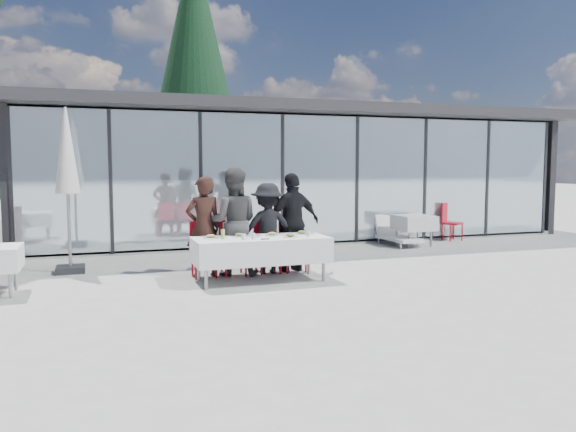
{
  "coord_description": "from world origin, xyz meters",
  "views": [
    {
      "loc": [
        -3.13,
        -8.62,
        1.95
      ],
      "look_at": [
        0.21,
        1.2,
        1.02
      ],
      "focal_mm": 35.0,
      "sensor_mm": 36.0,
      "label": 1
    }
  ],
  "objects_px": {
    "diner_a": "(204,227)",
    "diner_chair_a": "(203,246)",
    "plate_b": "(240,235)",
    "diner_chair_b": "(232,245)",
    "diner_chair_d": "(292,242)",
    "plate_extra": "(291,236)",
    "lounger": "(395,234)",
    "folded_eyeglasses": "(265,239)",
    "spare_chair_b": "(426,219)",
    "market_umbrella": "(67,162)",
    "diner_d": "(293,222)",
    "plate_a": "(211,237)",
    "spare_table_right": "(414,223)",
    "diner_c": "(268,228)",
    "plate_d": "(302,233)",
    "juice_bottle": "(223,234)",
    "plate_c": "(272,234)",
    "spare_chair_a": "(449,220)",
    "dining_table": "(261,250)",
    "diner_b": "(233,222)",
    "conifer_tree": "(195,59)",
    "diner_chair_c": "(267,243)"
  },
  "relations": [
    {
      "from": "diner_a",
      "to": "diner_chair_a",
      "type": "relative_size",
      "value": 1.81
    },
    {
      "from": "plate_b",
      "to": "diner_chair_b",
      "type": "bearing_deg",
      "value": 88.99
    },
    {
      "from": "diner_chair_d",
      "to": "plate_extra",
      "type": "xyz_separation_m",
      "value": [
        -0.35,
        -0.94,
        0.24
      ]
    },
    {
      "from": "lounger",
      "to": "diner_a",
      "type": "bearing_deg",
      "value": -154.47
    },
    {
      "from": "plate_b",
      "to": "folded_eyeglasses",
      "type": "distance_m",
      "value": 0.55
    },
    {
      "from": "spare_chair_b",
      "to": "market_umbrella",
      "type": "height_order",
      "value": "market_umbrella"
    },
    {
      "from": "diner_d",
      "to": "lounger",
      "type": "height_order",
      "value": "diner_d"
    },
    {
      "from": "plate_a",
      "to": "diner_chair_d",
      "type": "bearing_deg",
      "value": 20.6
    },
    {
      "from": "spare_table_right",
      "to": "spare_chair_b",
      "type": "xyz_separation_m",
      "value": [
        0.99,
        1.03,
        -0.02
      ]
    },
    {
      "from": "spare_chair_b",
      "to": "diner_c",
      "type": "bearing_deg",
      "value": -148.88
    },
    {
      "from": "plate_d",
      "to": "market_umbrella",
      "type": "xyz_separation_m",
      "value": [
        -3.89,
        1.71,
        1.23
      ]
    },
    {
      "from": "plate_a",
      "to": "folded_eyeglasses",
      "type": "height_order",
      "value": "plate_a"
    },
    {
      "from": "diner_a",
      "to": "diner_chair_d",
      "type": "xyz_separation_m",
      "value": [
        1.66,
        0.07,
        -0.35
      ]
    },
    {
      "from": "diner_chair_a",
      "to": "plate_extra",
      "type": "height_order",
      "value": "diner_chair_a"
    },
    {
      "from": "folded_eyeglasses",
      "to": "plate_b",
      "type": "bearing_deg",
      "value": 125.26
    },
    {
      "from": "plate_extra",
      "to": "lounger",
      "type": "bearing_deg",
      "value": 40.72
    },
    {
      "from": "diner_c",
      "to": "juice_bottle",
      "type": "bearing_deg",
      "value": 43.09
    },
    {
      "from": "diner_a",
      "to": "folded_eyeglasses",
      "type": "relative_size",
      "value": 12.62
    },
    {
      "from": "plate_c",
      "to": "spare_chair_a",
      "type": "distance_m",
      "value": 6.77
    },
    {
      "from": "diner_a",
      "to": "plate_d",
      "type": "xyz_separation_m",
      "value": [
        1.64,
        -0.52,
        -0.11
      ]
    },
    {
      "from": "lounger",
      "to": "dining_table",
      "type": "bearing_deg",
      "value": -144.02
    },
    {
      "from": "diner_b",
      "to": "plate_c",
      "type": "distance_m",
      "value": 0.81
    },
    {
      "from": "market_umbrella",
      "to": "plate_extra",
      "type": "bearing_deg",
      "value": -30.06
    },
    {
      "from": "diner_d",
      "to": "market_umbrella",
      "type": "xyz_separation_m",
      "value": [
        -3.91,
        1.19,
        1.1
      ]
    },
    {
      "from": "plate_b",
      "to": "plate_c",
      "type": "relative_size",
      "value": 1.0
    },
    {
      "from": "diner_a",
      "to": "juice_bottle",
      "type": "relative_size",
      "value": 10.76
    },
    {
      "from": "diner_c",
      "to": "plate_extra",
      "type": "xyz_separation_m",
      "value": [
        0.14,
        -0.87,
        -0.04
      ]
    },
    {
      "from": "spare_table_right",
      "to": "spare_chair_a",
      "type": "height_order",
      "value": "spare_chair_a"
    },
    {
      "from": "plate_extra",
      "to": "plate_a",
      "type": "bearing_deg",
      "value": 166.07
    },
    {
      "from": "diner_d",
      "to": "conifer_tree",
      "type": "xyz_separation_m",
      "value": [
        0.23,
        11.92,
        5.07
      ]
    },
    {
      "from": "diner_chair_a",
      "to": "diner_chair_b",
      "type": "distance_m",
      "value": 0.53
    },
    {
      "from": "spare_table_right",
      "to": "diner_a",
      "type": "bearing_deg",
      "value": -158.26
    },
    {
      "from": "plate_d",
      "to": "lounger",
      "type": "height_order",
      "value": "plate_d"
    },
    {
      "from": "diner_chair_c",
      "to": "juice_bottle",
      "type": "xyz_separation_m",
      "value": [
        -0.98,
        -0.78,
        0.29
      ]
    },
    {
      "from": "diner_chair_c",
      "to": "diner_d",
      "type": "xyz_separation_m",
      "value": [
        0.49,
        -0.07,
        0.37
      ]
    },
    {
      "from": "lounger",
      "to": "spare_chair_a",
      "type": "bearing_deg",
      "value": 9.57
    },
    {
      "from": "plate_extra",
      "to": "spare_table_right",
      "type": "xyz_separation_m",
      "value": [
        4.26,
        3.09,
        -0.22
      ]
    },
    {
      "from": "spare_chair_b",
      "to": "conifer_tree",
      "type": "xyz_separation_m",
      "value": [
        -4.68,
        8.66,
        5.45
      ]
    },
    {
      "from": "diner_chair_a",
      "to": "conifer_tree",
      "type": "xyz_separation_m",
      "value": [
        1.89,
        11.85,
        5.45
      ]
    },
    {
      "from": "plate_b",
      "to": "plate_extra",
      "type": "height_order",
      "value": "same"
    },
    {
      "from": "diner_c",
      "to": "folded_eyeglasses",
      "type": "height_order",
      "value": "diner_c"
    },
    {
      "from": "diner_chair_c",
      "to": "plate_c",
      "type": "xyz_separation_m",
      "value": [
        -0.09,
        -0.63,
        0.24
      ]
    },
    {
      "from": "plate_extra",
      "to": "spare_table_right",
      "type": "relative_size",
      "value": 0.29
    },
    {
      "from": "diner_chair_c",
      "to": "spare_chair_a",
      "type": "distance_m",
      "value": 6.4
    },
    {
      "from": "plate_c",
      "to": "lounger",
      "type": "distance_m",
      "value": 5.14
    },
    {
      "from": "diner_a",
      "to": "spare_chair_a",
      "type": "height_order",
      "value": "diner_a"
    },
    {
      "from": "plate_a",
      "to": "spare_chair_b",
      "type": "distance_m",
      "value": 7.58
    },
    {
      "from": "diner_b",
      "to": "spare_chair_b",
      "type": "distance_m",
      "value": 6.88
    },
    {
      "from": "plate_b",
      "to": "spare_chair_a",
      "type": "distance_m",
      "value": 7.25
    },
    {
      "from": "plate_extra",
      "to": "spare_chair_a",
      "type": "distance_m",
      "value": 6.74
    }
  ]
}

